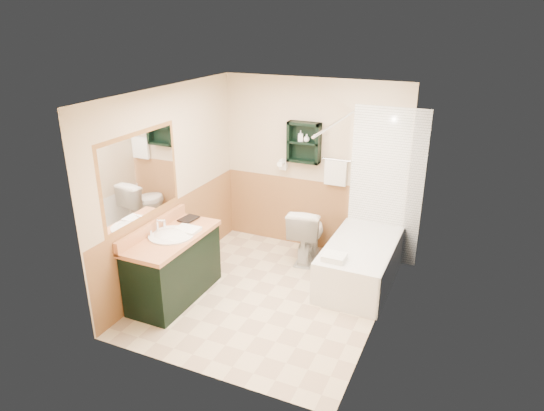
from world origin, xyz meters
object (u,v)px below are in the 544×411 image
Objects in this scene: hair_dryer at (284,164)px; bathtub at (361,263)px; soap_bottle_a at (300,139)px; vanity at (174,267)px; wall_shelf at (304,142)px; vanity_book at (182,209)px; soap_bottle_b at (307,139)px; toilet at (307,233)px.

bathtub is at bearing -26.32° from hair_dryer.
vanity is at bearing -114.47° from soap_bottle_a.
hair_dryer is 1.75m from bathtub.
vanity is 2.37m from soap_bottle_a.
wall_shelf reaches higher than bathtub.
soap_bottle_b is (1.10, 1.38, 0.69)m from vanity_book.
bathtub is 1.82m from soap_bottle_a.
soap_bottle_b reaches higher than hair_dryer.
soap_bottle_a is at bearing 60.01° from vanity_book.
soap_bottle_a is (0.85, 1.86, 1.20)m from vanity.
hair_dryer is 2.32× the size of soap_bottle_b.
vanity_book is 1.84m from soap_bottle_a.
soap_bottle_a is at bearing 65.53° from vanity.
vanity is 8.74× the size of soap_bottle_a.
toilet is 1.27m from soap_bottle_b.
hair_dryer is at bearing 175.24° from wall_shelf.
toilet is 3.18× the size of vanity_book.
wall_shelf is 0.71× the size of toilet.
soap_bottle_b is at bearing -70.40° from toilet.
soap_bottle_b is (0.09, 0.00, 0.01)m from soap_bottle_a.
wall_shelf reaches higher than vanity_book.
hair_dryer is 2.14m from vanity.
hair_dryer is 0.31× the size of toilet.
wall_shelf is 1.85m from vanity_book.
vanity_book is at bearing -128.58° from soap_bottle_b.
soap_bottle_a reaches higher than bathtub.
hair_dryer reaches higher than bathtub.
wall_shelf is 0.46m from hair_dryer.
soap_bottle_b is (0.04, -0.01, 0.06)m from wall_shelf.
vanity_book is (-0.76, -1.41, -0.28)m from hair_dryer.
soap_bottle_a reaches higher than vanity_book.
vanity_book is at bearing -160.16° from bathtub.
soap_bottle_b is (0.93, 1.86, 1.21)m from vanity.
vanity_book is at bearing -118.36° from hair_dryer.
vanity_book reaches higher than vanity.
wall_shelf reaches higher than vanity.
vanity is 0.73m from vanity_book.
hair_dryer is at bearing 153.68° from bathtub.
vanity is 1.62× the size of toilet.
vanity_book is (-2.08, -0.75, 0.65)m from bathtub.
vanity is 1.90m from toilet.
soap_bottle_a is at bearing -174.03° from wall_shelf.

